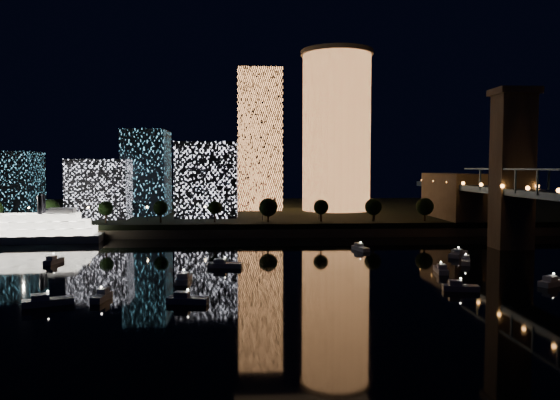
{
  "coord_description": "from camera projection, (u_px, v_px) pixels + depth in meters",
  "views": [
    {
      "loc": [
        -18.21,
        -115.96,
        25.66
      ],
      "look_at": [
        -7.6,
        55.0,
        15.23
      ],
      "focal_mm": 35.0,
      "sensor_mm": 36.0,
      "label": 1
    }
  ],
  "objects": [
    {
      "name": "far_bank",
      "position": [
        282.0,
        212.0,
        277.46
      ],
      "size": [
        420.0,
        160.0,
        5.0
      ],
      "primitive_type": "cube",
      "color": "black",
      "rests_on": "ground"
    },
    {
      "name": "street_lamps",
      "position": [
        205.0,
        210.0,
        209.21
      ],
      "size": [
        132.7,
        0.7,
        5.65
      ],
      "color": "black",
      "rests_on": "far_bank"
    },
    {
      "name": "tower_rectangular",
      "position": [
        260.0,
        140.0,
        263.46
      ],
      "size": [
        21.04,
        21.04,
        66.96
      ],
      "primitive_type": "cube",
      "color": "#FF9951",
      "rests_on": "far_bank"
    },
    {
      "name": "midrise_blocks",
      "position": [
        127.0,
        180.0,
        230.95
      ],
      "size": [
        107.5,
        41.65,
        36.49
      ],
      "color": "white",
      "rests_on": "far_bank"
    },
    {
      "name": "esplanade_trees",
      "position": [
        221.0,
        208.0,
        203.54
      ],
      "size": [
        166.48,
        6.97,
        8.99
      ],
      "color": "black",
      "rests_on": "far_bank"
    },
    {
      "name": "riverboat",
      "position": [
        14.0,
        230.0,
        184.15
      ],
      "size": [
        56.57,
        16.52,
        16.8
      ],
      "color": "silver",
      "rests_on": "ground"
    },
    {
      "name": "ground",
      "position": [
        331.0,
        285.0,
        118.21
      ],
      "size": [
        520.0,
        520.0,
        0.0
      ],
      "primitive_type": "plane",
      "color": "black",
      "rests_on": "ground"
    },
    {
      "name": "tower_cylindrical",
      "position": [
        336.0,
        131.0,
        257.37
      ],
      "size": [
        34.0,
        34.0,
        74.85
      ],
      "color": "#FF9951",
      "rests_on": "far_bank"
    },
    {
      "name": "seawall",
      "position": [
        296.0,
        233.0,
        199.81
      ],
      "size": [
        420.0,
        6.0,
        3.0
      ],
      "primitive_type": "cube",
      "color": "#6B5E4C",
      "rests_on": "ground"
    },
    {
      "name": "motorboats",
      "position": [
        305.0,
        272.0,
        129.24
      ],
      "size": [
        123.37,
        68.78,
        2.78
      ],
      "color": "silver",
      "rests_on": "ground"
    }
  ]
}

